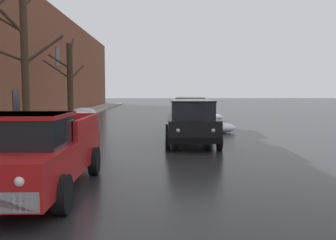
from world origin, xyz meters
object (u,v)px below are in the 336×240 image
Objects in this scene: bare_tree_mid_block at (24,56)px; suv_green_parked_kerbside_mid at (191,112)px; suv_black_parked_kerbside_close at (191,120)px; bare_tree_far_down_block at (70,79)px; pickup_truck_red_approaching_near_lane at (34,152)px.

bare_tree_mid_block is 1.55× the size of suv_green_parked_kerbside_mid.
suv_black_parked_kerbside_close is at bearing -94.73° from suv_green_parked_kerbside_mid.
bare_tree_far_down_block is 1.21× the size of suv_green_parked_kerbside_mid.
suv_green_parked_kerbside_mid is (4.47, 12.75, 0.11)m from pickup_truck_red_approaching_near_lane.
pickup_truck_red_approaching_near_lane is 13.51m from suv_green_parked_kerbside_mid.
suv_black_parked_kerbside_close is at bearing 60.74° from pickup_truck_red_approaching_near_lane.
pickup_truck_red_approaching_near_lane is at bearing -119.26° from suv_black_parked_kerbside_close.
pickup_truck_red_approaching_near_lane is (3.54, -17.95, -2.08)m from bare_tree_far_down_block.
bare_tree_mid_block reaches higher than pickup_truck_red_approaching_near_lane.
bare_tree_mid_block is at bearing 163.59° from suv_black_parked_kerbside_close.
bare_tree_far_down_block is at bearing 124.92° from suv_black_parked_kerbside_close.
bare_tree_far_down_block reaches higher than pickup_truck_red_approaching_near_lane.
suv_green_parked_kerbside_mid is (7.97, 3.40, -2.79)m from bare_tree_mid_block.
bare_tree_far_down_block is 18.41m from pickup_truck_red_approaching_near_lane.
bare_tree_mid_block reaches higher than suv_black_parked_kerbside_close.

